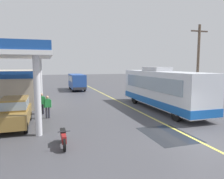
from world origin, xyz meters
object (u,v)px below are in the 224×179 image
(coach_bus_main, at_px, (162,90))
(pedestrian_near_pump, at_px, (48,106))
(motorcycle_parked_forecourt, at_px, (63,137))
(car_at_pump, at_px, (15,111))
(minibus_opposing_lane, at_px, (77,81))
(pedestrian_by_shop, at_px, (42,103))

(coach_bus_main, bearing_deg, pedestrian_near_pump, -177.94)
(coach_bus_main, height_order, pedestrian_near_pump, coach_bus_main)
(coach_bus_main, relative_size, motorcycle_parked_forecourt, 6.13)
(motorcycle_parked_forecourt, bearing_deg, pedestrian_near_pump, 96.49)
(car_at_pump, distance_m, minibus_opposing_lane, 19.69)
(minibus_opposing_lane, distance_m, motorcycle_parked_forecourt, 23.13)
(car_at_pump, xyz_separation_m, minibus_opposing_lane, (6.47, 18.60, 0.46))
(coach_bus_main, relative_size, car_at_pump, 2.63)
(coach_bus_main, height_order, motorcycle_parked_forecourt, coach_bus_main)
(pedestrian_near_pump, relative_size, pedestrian_by_shop, 1.00)
(pedestrian_near_pump, bearing_deg, pedestrian_by_shop, 106.05)
(pedestrian_by_shop, bearing_deg, coach_bus_main, -6.19)
(minibus_opposing_lane, relative_size, pedestrian_by_shop, 3.69)
(minibus_opposing_lane, height_order, pedestrian_near_pump, minibus_opposing_lane)
(minibus_opposing_lane, relative_size, pedestrian_near_pump, 3.69)
(pedestrian_near_pump, bearing_deg, minibus_opposing_lane, 75.15)
(minibus_opposing_lane, xyz_separation_m, pedestrian_near_pump, (-4.51, -16.99, -0.54))
(motorcycle_parked_forecourt, bearing_deg, car_at_pump, 122.06)
(coach_bus_main, xyz_separation_m, motorcycle_parked_forecourt, (-8.93, -6.14, -1.28))
(pedestrian_near_pump, distance_m, pedestrian_by_shop, 1.49)
(pedestrian_by_shop, bearing_deg, pedestrian_near_pump, -73.95)
(coach_bus_main, relative_size, minibus_opposing_lane, 1.80)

